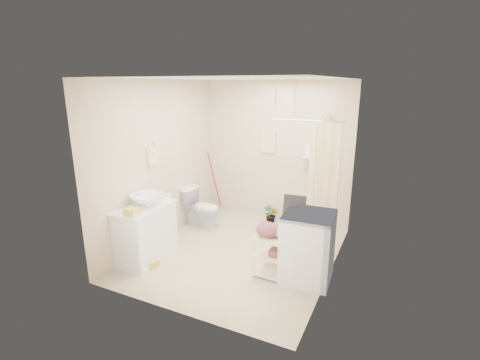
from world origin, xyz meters
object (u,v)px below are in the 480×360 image
object	(u,v)px
washing_machine	(308,247)
toilet	(202,208)
laundry_rack	(273,253)
vanity	(146,233)

from	to	relation	value
washing_machine	toilet	bearing A→B (deg)	153.93
toilet	laundry_rack	xyz separation A→B (m)	(1.76, -1.05, -0.01)
laundry_rack	washing_machine	bearing A→B (deg)	22.62
washing_machine	laundry_rack	xyz separation A→B (m)	(-0.42, -0.15, -0.11)
toilet	laundry_rack	world-z (taller)	toilet
vanity	washing_machine	world-z (taller)	washing_machine
toilet	vanity	bearing A→B (deg)	-179.46
vanity	washing_machine	xyz separation A→B (m)	(2.30, 0.48, 0.05)
vanity	laundry_rack	bearing A→B (deg)	8.31
washing_machine	laundry_rack	size ratio (longest dim) A/B	1.32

